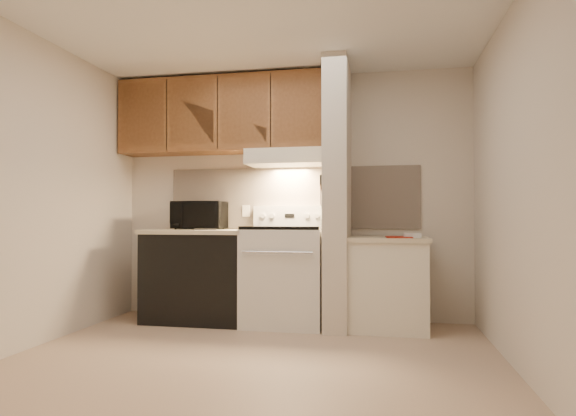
# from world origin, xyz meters

# --- Properties ---
(floor) EXTENTS (3.60, 3.60, 0.00)m
(floor) POSITION_xyz_m (0.00, 0.00, 0.00)
(floor) COLOR tan
(floor) RESTS_ON ground
(ceiling) EXTENTS (3.60, 3.60, 0.00)m
(ceiling) POSITION_xyz_m (0.00, 0.00, 2.50)
(ceiling) COLOR white
(ceiling) RESTS_ON wall_back
(wall_back) EXTENTS (3.60, 2.50, 0.02)m
(wall_back) POSITION_xyz_m (0.00, 1.50, 1.25)
(wall_back) COLOR beige
(wall_back) RESTS_ON floor
(wall_left) EXTENTS (0.02, 3.00, 2.50)m
(wall_left) POSITION_xyz_m (-1.80, 0.00, 1.25)
(wall_left) COLOR beige
(wall_left) RESTS_ON floor
(wall_right) EXTENTS (0.02, 3.00, 2.50)m
(wall_right) POSITION_xyz_m (1.80, 0.00, 1.25)
(wall_right) COLOR beige
(wall_right) RESTS_ON floor
(backsplash) EXTENTS (2.60, 0.02, 0.63)m
(backsplash) POSITION_xyz_m (0.00, 1.49, 1.24)
(backsplash) COLOR beige
(backsplash) RESTS_ON wall_back
(range_body) EXTENTS (0.76, 0.65, 0.92)m
(range_body) POSITION_xyz_m (0.00, 1.16, 0.46)
(range_body) COLOR silver
(range_body) RESTS_ON floor
(oven_window) EXTENTS (0.50, 0.01, 0.30)m
(oven_window) POSITION_xyz_m (0.00, 0.84, 0.50)
(oven_window) COLOR black
(oven_window) RESTS_ON range_body
(oven_handle) EXTENTS (0.65, 0.02, 0.02)m
(oven_handle) POSITION_xyz_m (0.00, 0.80, 0.72)
(oven_handle) COLOR silver
(oven_handle) RESTS_ON range_body
(cooktop) EXTENTS (0.74, 0.64, 0.03)m
(cooktop) POSITION_xyz_m (0.00, 1.16, 0.94)
(cooktop) COLOR black
(cooktop) RESTS_ON range_body
(range_backguard) EXTENTS (0.76, 0.08, 0.20)m
(range_backguard) POSITION_xyz_m (0.00, 1.44, 1.05)
(range_backguard) COLOR silver
(range_backguard) RESTS_ON range_body
(range_display) EXTENTS (0.10, 0.01, 0.04)m
(range_display) POSITION_xyz_m (0.00, 1.40, 1.05)
(range_display) COLOR black
(range_display) RESTS_ON range_backguard
(range_knob_left_outer) EXTENTS (0.05, 0.02, 0.05)m
(range_knob_left_outer) POSITION_xyz_m (-0.28, 1.40, 1.05)
(range_knob_left_outer) COLOR silver
(range_knob_left_outer) RESTS_ON range_backguard
(range_knob_left_inner) EXTENTS (0.05, 0.02, 0.05)m
(range_knob_left_inner) POSITION_xyz_m (-0.18, 1.40, 1.05)
(range_knob_left_inner) COLOR silver
(range_knob_left_inner) RESTS_ON range_backguard
(range_knob_right_inner) EXTENTS (0.05, 0.02, 0.05)m
(range_knob_right_inner) POSITION_xyz_m (0.18, 1.40, 1.05)
(range_knob_right_inner) COLOR silver
(range_knob_right_inner) RESTS_ON range_backguard
(range_knob_right_outer) EXTENTS (0.05, 0.02, 0.05)m
(range_knob_right_outer) POSITION_xyz_m (0.28, 1.40, 1.05)
(range_knob_right_outer) COLOR silver
(range_knob_right_outer) RESTS_ON range_backguard
(dishwasher_front) EXTENTS (1.00, 0.63, 0.87)m
(dishwasher_front) POSITION_xyz_m (-0.88, 1.17, 0.43)
(dishwasher_front) COLOR black
(dishwasher_front) RESTS_ON floor
(left_countertop) EXTENTS (1.04, 0.67, 0.04)m
(left_countertop) POSITION_xyz_m (-0.88, 1.17, 0.89)
(left_countertop) COLOR beige
(left_countertop) RESTS_ON dishwasher_front
(spoon_rest) EXTENTS (0.22, 0.12, 0.01)m
(spoon_rest) POSITION_xyz_m (-0.77, 1.06, 0.92)
(spoon_rest) COLOR black
(spoon_rest) RESTS_ON left_countertop
(teal_jar) EXTENTS (0.10, 0.10, 0.10)m
(teal_jar) POSITION_xyz_m (-0.83, 1.35, 0.96)
(teal_jar) COLOR #277169
(teal_jar) RESTS_ON left_countertop
(outlet) EXTENTS (0.08, 0.01, 0.12)m
(outlet) POSITION_xyz_m (-0.48, 1.48, 1.10)
(outlet) COLOR silver
(outlet) RESTS_ON backsplash
(microwave) EXTENTS (0.53, 0.37, 0.29)m
(microwave) POSITION_xyz_m (-0.93, 1.31, 1.05)
(microwave) COLOR black
(microwave) RESTS_ON left_countertop
(partition_pillar) EXTENTS (0.22, 0.70, 2.50)m
(partition_pillar) POSITION_xyz_m (0.51, 1.15, 1.25)
(partition_pillar) COLOR beige
(partition_pillar) RESTS_ON floor
(pillar_trim) EXTENTS (0.01, 0.70, 0.04)m
(pillar_trim) POSITION_xyz_m (0.39, 1.15, 1.30)
(pillar_trim) COLOR brown
(pillar_trim) RESTS_ON partition_pillar
(knife_strip) EXTENTS (0.02, 0.42, 0.04)m
(knife_strip) POSITION_xyz_m (0.39, 1.10, 1.32)
(knife_strip) COLOR black
(knife_strip) RESTS_ON partition_pillar
(knife_blade_a) EXTENTS (0.01, 0.03, 0.16)m
(knife_blade_a) POSITION_xyz_m (0.38, 0.95, 1.22)
(knife_blade_a) COLOR silver
(knife_blade_a) RESTS_ON knife_strip
(knife_handle_a) EXTENTS (0.02, 0.02, 0.10)m
(knife_handle_a) POSITION_xyz_m (0.38, 0.95, 1.37)
(knife_handle_a) COLOR black
(knife_handle_a) RESTS_ON knife_strip
(knife_blade_b) EXTENTS (0.01, 0.04, 0.18)m
(knife_blade_b) POSITION_xyz_m (0.38, 1.03, 1.21)
(knife_blade_b) COLOR silver
(knife_blade_b) RESTS_ON knife_strip
(knife_handle_b) EXTENTS (0.02, 0.02, 0.10)m
(knife_handle_b) POSITION_xyz_m (0.38, 1.03, 1.37)
(knife_handle_b) COLOR black
(knife_handle_b) RESTS_ON knife_strip
(knife_blade_c) EXTENTS (0.01, 0.04, 0.20)m
(knife_blade_c) POSITION_xyz_m (0.38, 1.10, 1.20)
(knife_blade_c) COLOR silver
(knife_blade_c) RESTS_ON knife_strip
(knife_handle_c) EXTENTS (0.02, 0.02, 0.10)m
(knife_handle_c) POSITION_xyz_m (0.38, 1.09, 1.37)
(knife_handle_c) COLOR black
(knife_handle_c) RESTS_ON knife_strip
(knife_blade_d) EXTENTS (0.01, 0.04, 0.16)m
(knife_blade_d) POSITION_xyz_m (0.38, 1.19, 1.22)
(knife_blade_d) COLOR silver
(knife_blade_d) RESTS_ON knife_strip
(knife_handle_d) EXTENTS (0.02, 0.02, 0.10)m
(knife_handle_d) POSITION_xyz_m (0.38, 1.18, 1.37)
(knife_handle_d) COLOR black
(knife_handle_d) RESTS_ON knife_strip
(knife_blade_e) EXTENTS (0.01, 0.04, 0.18)m
(knife_blade_e) POSITION_xyz_m (0.38, 1.26, 1.21)
(knife_blade_e) COLOR silver
(knife_blade_e) RESTS_ON knife_strip
(knife_handle_e) EXTENTS (0.02, 0.02, 0.10)m
(knife_handle_e) POSITION_xyz_m (0.38, 1.27, 1.37)
(knife_handle_e) COLOR black
(knife_handle_e) RESTS_ON knife_strip
(oven_mitt) EXTENTS (0.03, 0.10, 0.23)m
(oven_mitt) POSITION_xyz_m (0.38, 1.32, 1.14)
(oven_mitt) COLOR slate
(oven_mitt) RESTS_ON partition_pillar
(right_cab_base) EXTENTS (0.70, 0.60, 0.81)m
(right_cab_base) POSITION_xyz_m (0.97, 1.15, 0.40)
(right_cab_base) COLOR silver
(right_cab_base) RESTS_ON floor
(right_countertop) EXTENTS (0.74, 0.64, 0.04)m
(right_countertop) POSITION_xyz_m (0.97, 1.15, 0.83)
(right_countertop) COLOR beige
(right_countertop) RESTS_ON right_cab_base
(red_folder) EXTENTS (0.24, 0.31, 0.01)m
(red_folder) POSITION_xyz_m (1.07, 1.04, 0.86)
(red_folder) COLOR maroon
(red_folder) RESTS_ON right_countertop
(white_box) EXTENTS (0.15, 0.11, 0.04)m
(white_box) POSITION_xyz_m (1.19, 1.05, 0.87)
(white_box) COLOR white
(white_box) RESTS_ON right_countertop
(range_hood) EXTENTS (0.78, 0.44, 0.15)m
(range_hood) POSITION_xyz_m (0.00, 1.28, 1.62)
(range_hood) COLOR silver
(range_hood) RESTS_ON upper_cabinets
(hood_lip) EXTENTS (0.78, 0.04, 0.06)m
(hood_lip) POSITION_xyz_m (0.00, 1.07, 1.58)
(hood_lip) COLOR silver
(hood_lip) RESTS_ON range_hood
(upper_cabinets) EXTENTS (2.18, 0.33, 0.77)m
(upper_cabinets) POSITION_xyz_m (-0.69, 1.32, 2.08)
(upper_cabinets) COLOR brown
(upper_cabinets) RESTS_ON wall_back
(cab_door_a) EXTENTS (0.46, 0.01, 0.63)m
(cab_door_a) POSITION_xyz_m (-1.51, 1.17, 2.08)
(cab_door_a) COLOR brown
(cab_door_a) RESTS_ON upper_cabinets
(cab_gap_a) EXTENTS (0.01, 0.01, 0.73)m
(cab_gap_a) POSITION_xyz_m (-1.23, 1.16, 2.08)
(cab_gap_a) COLOR black
(cab_gap_a) RESTS_ON upper_cabinets
(cab_door_b) EXTENTS (0.46, 0.01, 0.63)m
(cab_door_b) POSITION_xyz_m (-0.96, 1.17, 2.08)
(cab_door_b) COLOR brown
(cab_door_b) RESTS_ON upper_cabinets
(cab_gap_b) EXTENTS (0.01, 0.01, 0.73)m
(cab_gap_b) POSITION_xyz_m (-0.69, 1.16, 2.08)
(cab_gap_b) COLOR black
(cab_gap_b) RESTS_ON upper_cabinets
(cab_door_c) EXTENTS (0.46, 0.01, 0.63)m
(cab_door_c) POSITION_xyz_m (-0.42, 1.17, 2.08)
(cab_door_c) COLOR brown
(cab_door_c) RESTS_ON upper_cabinets
(cab_gap_c) EXTENTS (0.01, 0.01, 0.73)m
(cab_gap_c) POSITION_xyz_m (-0.14, 1.16, 2.08)
(cab_gap_c) COLOR black
(cab_gap_c) RESTS_ON upper_cabinets
(cab_door_d) EXTENTS (0.46, 0.01, 0.63)m
(cab_door_d) POSITION_xyz_m (0.13, 1.17, 2.08)
(cab_door_d) COLOR brown
(cab_door_d) RESTS_ON upper_cabinets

